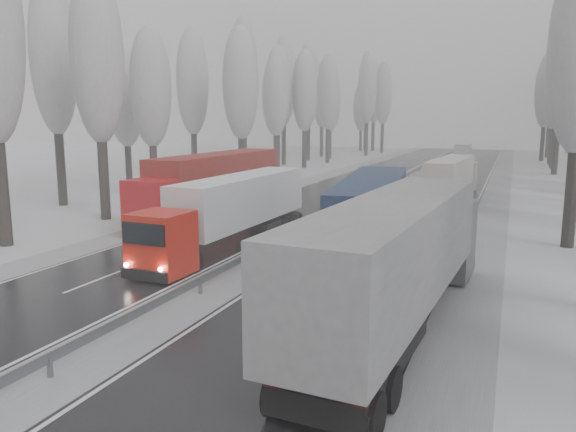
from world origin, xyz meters
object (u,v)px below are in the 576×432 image
Objects in this scene: truck_grey_tarp at (403,252)px; truck_cream_box at (453,175)px; truck_red_white at (233,206)px; truck_red_red at (211,182)px; truck_blue_box at (374,210)px; box_truck_distant at (463,152)px.

truck_grey_tarp reaches higher than truck_cream_box.
truck_red_red is at bearing 128.31° from truck_red_white.
truck_blue_box is 1.10× the size of truck_red_white.
truck_red_white is at bearing -52.45° from truck_red_red.
truck_grey_tarp is at bearing -37.72° from truck_red_white.
truck_red_white is at bearing -108.81° from truck_cream_box.
truck_blue_box reaches higher than truck_cream_box.
truck_red_red reaches higher than truck_red_white.
truck_cream_box is at bearing -87.39° from box_truck_distant.
truck_cream_box is 1.85× the size of box_truck_distant.
truck_red_red is at bearing 144.63° from truck_blue_box.
truck_red_red is (-14.83, -15.89, 0.50)m from truck_cream_box.
truck_cream_box is at bearing 68.97° from truck_red_white.
truck_red_red is (-11.75, -62.92, 1.18)m from box_truck_distant.
truck_red_white reaches higher than box_truck_distant.
box_truck_distant is 0.52× the size of truck_red_white.
truck_grey_tarp is at bearing -43.91° from truck_red_red.
box_truck_distant is at bearing 79.84° from truck_red_red.
box_truck_distant is (-4.64, 78.93, -1.15)m from truck_grey_tarp.
truck_cream_box is (1.56, 22.78, -0.30)m from truck_blue_box.
truck_red_white is 8.99m from truck_red_red.
truck_grey_tarp is 79.08m from box_truck_distant.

